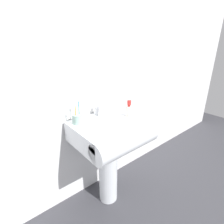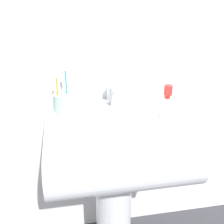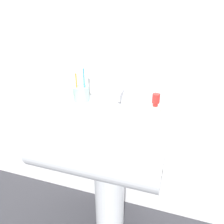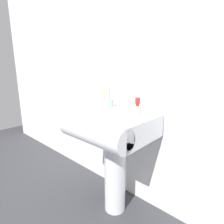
{
  "view_description": "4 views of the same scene",
  "coord_description": "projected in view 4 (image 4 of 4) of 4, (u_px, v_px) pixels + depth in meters",
  "views": [
    {
      "loc": [
        -0.79,
        -1.01,
        1.41
      ],
      "look_at": [
        0.03,
        -0.02,
        0.9
      ],
      "focal_mm": 28.0,
      "sensor_mm": 36.0,
      "label": 1
    },
    {
      "loc": [
        -0.19,
        -1.0,
        1.34
      ],
      "look_at": [
        -0.01,
        -0.02,
        0.86
      ],
      "focal_mm": 45.0,
      "sensor_mm": 36.0,
      "label": 2
    },
    {
      "loc": [
        0.29,
        -0.87,
        1.28
      ],
      "look_at": [
        0.01,
        -0.0,
        0.84
      ],
      "focal_mm": 35.0,
      "sensor_mm": 36.0,
      "label": 3
    },
    {
      "loc": [
        0.82,
        -0.95,
        1.12
      ],
      "look_at": [
        -0.02,
        -0.01,
        0.83
      ],
      "focal_mm": 28.0,
      "sensor_mm": 36.0,
      "label": 4
    }
  ],
  "objects": [
    {
      "name": "ground_plane",
      "position": [
        115.0,
        208.0,
        1.47
      ],
      "size": [
        6.0,
        6.0,
        0.0
      ],
      "primitive_type": "plane",
      "color": "#38383D",
      "rests_on": "ground"
    },
    {
      "name": "wall_back",
      "position": [
        137.0,
        61.0,
        1.4
      ],
      "size": [
        5.0,
        0.05,
        2.4
      ],
      "primitive_type": "cube",
      "color": "white",
      "rests_on": "ground"
    },
    {
      "name": "sink_pedestal",
      "position": [
        115.0,
        173.0,
        1.4
      ],
      "size": [
        0.17,
        0.17,
        0.65
      ],
      "primitive_type": "cylinder",
      "color": "white",
      "rests_on": "ground"
    },
    {
      "name": "sink_basin",
      "position": [
        110.0,
        126.0,
        1.27
      ],
      "size": [
        0.55,
        0.52,
        0.16
      ],
      "color": "white",
      "rests_on": "sink_pedestal"
    },
    {
      "name": "faucet",
      "position": [
        131.0,
        104.0,
        1.38
      ],
      "size": [
        0.04,
        0.14,
        0.1
      ],
      "color": "silver",
      "rests_on": "sink_basin"
    },
    {
      "name": "toothbrush_cup",
      "position": [
        107.0,
        103.0,
        1.5
      ],
      "size": [
        0.08,
        0.08,
        0.2
      ],
      "color": "#99BFB2",
      "rests_on": "sink_basin"
    },
    {
      "name": "soap_bottle",
      "position": [
        137.0,
        111.0,
        1.12
      ],
      "size": [
        0.06,
        0.06,
        0.15
      ],
      "color": "silver",
      "rests_on": "sink_basin"
    }
  ]
}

